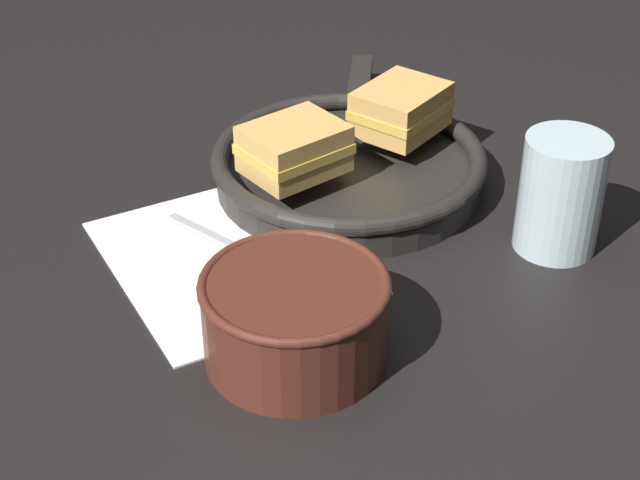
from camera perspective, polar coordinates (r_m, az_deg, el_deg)
ground_plane at (r=0.88m, az=-0.11°, el=-0.94°), size 4.00×4.00×0.00m
napkin at (r=0.88m, az=-5.28°, el=-0.98°), size 0.26×0.24×0.00m
soup_bowl at (r=0.75m, az=-1.47°, el=-4.31°), size 0.15×0.15×0.07m
spoon at (r=0.86m, az=-3.01°, el=-1.39°), size 0.17×0.06×0.01m
skillet at (r=0.98m, az=1.70°, el=4.31°), size 0.33×0.32×0.04m
sandwich_near_left at (r=1.00m, az=4.73°, el=7.60°), size 0.09×0.11×0.05m
sandwich_near_right at (r=0.92m, az=-1.51°, el=5.33°), size 0.07×0.09×0.05m
drinking_glass at (r=0.89m, az=13.84°, el=2.60°), size 0.07×0.07×0.11m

